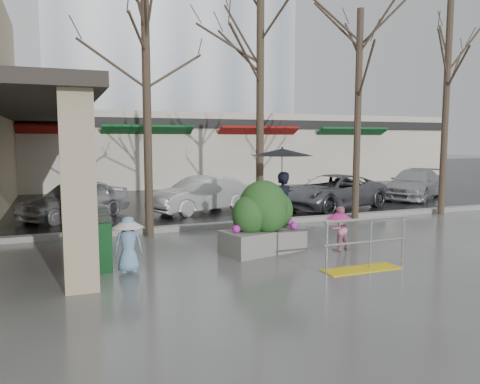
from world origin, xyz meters
TOP-DOWN VIEW (x-y plane):
  - ground at (0.00, 0.00)m, footprint 120.00×120.00m
  - street_asphalt at (0.00, 22.00)m, footprint 120.00×36.00m
  - curb at (0.00, 4.00)m, footprint 120.00×0.30m
  - canopy_slab at (-4.80, 8.00)m, footprint 2.80×18.00m
  - pillar_front at (-3.90, -0.50)m, footprint 0.55×0.55m
  - pillar_back at (-3.90, 6.00)m, footprint 0.55×0.55m
  - storefront_row at (2.00, 17.97)m, footprint 34.00×6.74m
  - office_tower at (4.00, 30.00)m, footprint 18.00×12.00m
  - handrail at (1.36, -1.20)m, footprint 1.90×0.50m
  - tree_west at (-2.00, 3.60)m, footprint 3.20×3.20m
  - tree_midwest at (1.20, 3.60)m, footprint 3.20×3.20m
  - tree_mideast at (4.50, 3.60)m, footprint 3.20×3.20m
  - tree_east at (8.00, 3.60)m, footprint 3.20×3.20m
  - woman at (1.04, 1.84)m, footprint 1.55×1.55m
  - child_pink at (1.78, 0.36)m, footprint 0.59×0.59m
  - child_blue at (-3.00, 0.30)m, footprint 0.60×0.60m
  - planter at (0.11, 0.90)m, footprint 2.05×1.36m
  - news_boxes at (-3.47, 1.25)m, footprint 0.47×1.89m
  - car_a at (-3.76, 7.28)m, footprint 3.89×3.32m
  - car_b at (0.46, 7.07)m, footprint 4.04×2.69m
  - car_c at (5.21, 6.11)m, footprint 4.96×3.41m
  - car_d at (10.24, 7.46)m, footprint 4.60×3.86m

SIDE VIEW (x-z plane):
  - ground at x=0.00m, z-range 0.00..0.00m
  - street_asphalt at x=0.00m, z-range 0.00..0.01m
  - curb at x=0.00m, z-range 0.00..0.15m
  - handrail at x=1.36m, z-range -0.14..0.89m
  - news_boxes at x=-3.47m, z-range 0.00..1.05m
  - child_pink at x=1.78m, z-range 0.08..1.10m
  - car_a at x=-3.76m, z-range 0.00..1.26m
  - car_b at x=0.46m, z-range 0.00..1.26m
  - car_c at x=5.21m, z-range 0.00..1.26m
  - car_d at x=10.24m, z-range 0.00..1.26m
  - child_blue at x=-3.00m, z-range 0.10..1.20m
  - planter at x=0.11m, z-range -0.04..1.60m
  - woman at x=1.04m, z-range 0.34..2.72m
  - pillar_front at x=-3.90m, z-range 0.00..3.50m
  - pillar_back at x=-3.90m, z-range 0.00..3.50m
  - storefront_row at x=2.00m, z-range 0.01..4.01m
  - canopy_slab at x=-4.80m, z-range 3.50..3.75m
  - tree_mideast at x=4.50m, z-range 1.61..8.11m
  - tree_west at x=-2.00m, z-range 1.68..8.48m
  - tree_midwest at x=1.20m, z-range 1.73..8.73m
  - tree_east at x=8.00m, z-range 1.78..8.98m
  - office_tower at x=4.00m, z-range 0.00..25.00m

